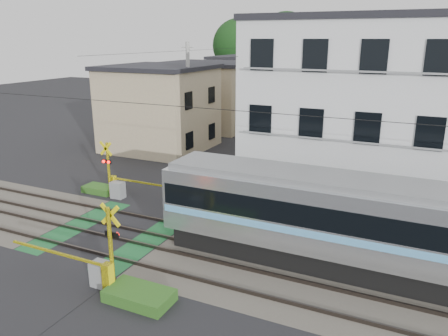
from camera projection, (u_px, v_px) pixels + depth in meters
The scene contains 11 objects.
ground at pixel (112, 232), 19.24m from camera, with size 120.00×120.00×0.00m, color black.
track_bed at pixel (112, 232), 19.23m from camera, with size 120.00×120.00×0.14m.
crossing_signal_near at pixel (102, 269), 14.82m from camera, with size 4.74×0.65×3.09m.
crossing_signal_far at pixel (117, 185), 23.26m from camera, with size 4.74×0.65×3.09m.
apartment_block at pixel (354, 110), 22.68m from camera, with size 10.20×8.36×9.30m.
houses_row at pixel (291, 94), 40.69m from camera, with size 22.07×31.35×6.80m.
tree_hill at pixel (336, 54), 59.65m from camera, with size 40.00×13.18×11.70m.
catenary at pixel (238, 169), 15.77m from camera, with size 60.00×5.04×7.00m.
utility_poles at pixel (268, 87), 38.45m from camera, with size 7.90×42.00×8.00m.
pedestrian at pixel (298, 118), 41.24m from camera, with size 0.69×0.45×1.88m, color black.
weed_patches at pixel (144, 237), 18.39m from camera, with size 10.25×8.80×0.40m.
Camera 1 is at (11.96, -13.85, 8.24)m, focal length 35.00 mm.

